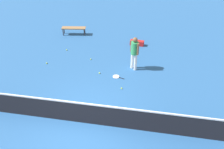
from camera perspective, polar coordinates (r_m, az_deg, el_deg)
name	(u,v)px	position (r m, az deg, el deg)	size (l,w,h in m)	color
ground_plane	(83,122)	(8.65, -7.21, -11.80)	(40.00, 40.00, 0.00)	#265693
court_net	(82,113)	(8.30, -7.47, -9.41)	(10.09, 0.09, 1.07)	#4C4C51
player_near_side	(134,51)	(10.90, 5.63, 5.89)	(0.48, 0.48, 1.70)	white
tennis_racket_near_player	(117,77)	(10.78, 1.15, -0.54)	(0.61, 0.40, 0.03)	white
tennis_ball_near_player	(47,63)	(12.22, -15.99, 2.74)	(0.07, 0.07, 0.07)	#C6E033
tennis_ball_by_net	(100,73)	(11.01, -3.12, 0.37)	(0.07, 0.07, 0.07)	#C6E033
tennis_ball_midcourt	(122,88)	(10.05, 2.41, -3.46)	(0.07, 0.07, 0.07)	#C6E033
tennis_ball_baseline	(123,110)	(9.01, 2.68, -8.84)	(0.07, 0.07, 0.07)	#C6E033
tennis_ball_stray_left	(67,50)	(13.23, -11.26, 6.05)	(0.07, 0.07, 0.07)	#C6E033
tennis_ball_stray_right	(91,59)	(12.14, -5.33, 3.83)	(0.07, 0.07, 0.07)	#C6E033
courtside_bench	(74,28)	(14.92, -9.52, 11.27)	(1.54, 0.60, 0.48)	olive
equipment_bag	(136,43)	(13.61, 6.11, 7.89)	(0.83, 0.36, 0.28)	#B21E1E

